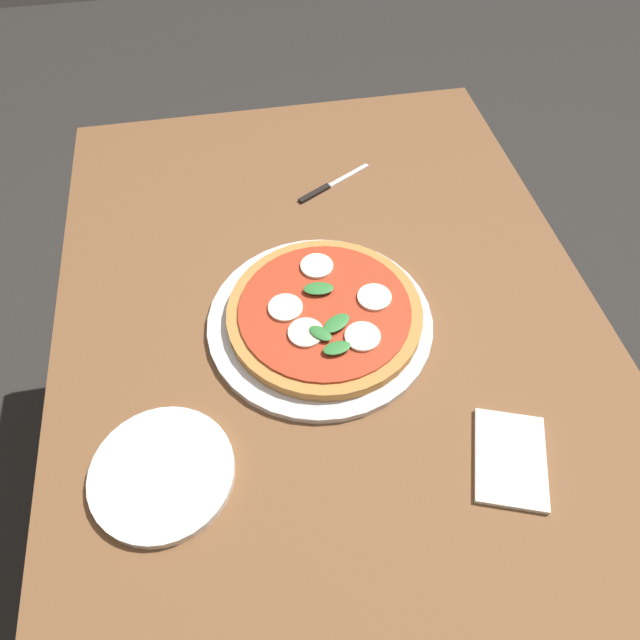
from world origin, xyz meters
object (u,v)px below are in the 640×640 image
(serving_tray, at_px, (320,322))
(knife, at_px, (326,187))
(plate_white, at_px, (162,473))
(pizza, at_px, (325,313))
(napkin, at_px, (510,459))
(dining_table, at_px, (336,385))

(serving_tray, distance_m, knife, 0.32)
(serving_tray, xyz_separation_m, plate_white, (-0.20, 0.24, 0.00))
(plate_white, bearing_deg, pizza, -50.53)
(napkin, bearing_deg, pizza, 36.19)
(napkin, bearing_deg, dining_table, 40.36)
(dining_table, height_order, serving_tray, serving_tray)
(serving_tray, bearing_deg, knife, -12.42)
(plate_white, bearing_deg, serving_tray, -49.96)
(dining_table, bearing_deg, knife, -8.00)
(plate_white, relative_size, napkin, 1.41)
(dining_table, xyz_separation_m, napkin, (-0.21, -0.18, 0.11))
(serving_tray, xyz_separation_m, knife, (0.31, -0.07, -0.00))
(serving_tray, height_order, napkin, serving_tray)
(pizza, bearing_deg, knife, -11.14)
(pizza, distance_m, knife, 0.31)
(plate_white, bearing_deg, knife, -31.08)
(knife, bearing_deg, pizza, 168.86)
(pizza, xyz_separation_m, knife, (0.31, -0.06, -0.02))
(plate_white, bearing_deg, napkin, -97.78)
(dining_table, height_order, napkin, napkin)
(serving_tray, bearing_deg, plate_white, 130.04)
(plate_white, distance_m, knife, 0.60)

